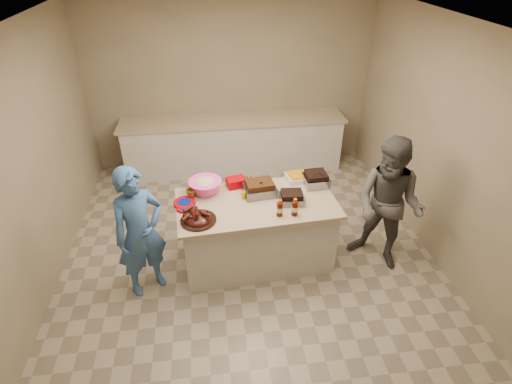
{
  "coord_description": "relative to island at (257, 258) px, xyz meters",
  "views": [
    {
      "loc": [
        -0.41,
        -3.78,
        3.38
      ],
      "look_at": [
        0.08,
        -0.05,
        0.95
      ],
      "focal_mm": 28.0,
      "sensor_mm": 36.0,
      "label": 1
    }
  ],
  "objects": [
    {
      "name": "mustard_bottle",
      "position": [
        -0.14,
        0.09,
        0.85
      ],
      "size": [
        0.05,
        0.05,
        0.12
      ],
      "primitive_type": "cylinder",
      "rotation": [
        0.0,
        0.0,
        0.07
      ],
      "color": "#E8C600",
      "rests_on": "island"
    },
    {
      "name": "sausage_plate",
      "position": [
        0.0,
        0.37,
        0.85
      ],
      "size": [
        0.31,
        0.31,
        0.05
      ],
      "primitive_type": "cylinder",
      "rotation": [
        0.0,
        0.0,
        0.14
      ],
      "color": "silver",
      "rests_on": "island"
    },
    {
      "name": "basket_stack",
      "position": [
        -0.2,
        0.36,
        0.85
      ],
      "size": [
        0.25,
        0.2,
        0.11
      ],
      "primitive_type": "cube",
      "rotation": [
        0.0,
        0.0,
        0.22
      ],
      "color": "#9F0007",
      "rests_on": "island"
    },
    {
      "name": "bbq_bottle_a",
      "position": [
        0.21,
        -0.29,
        0.85
      ],
      "size": [
        0.07,
        0.07,
        0.2
      ],
      "primitive_type": "cylinder",
      "rotation": [
        0.0,
        0.0,
        0.07
      ],
      "color": "#470E02",
      "rests_on": "island"
    },
    {
      "name": "bbq_bottle_b",
      "position": [
        0.37,
        -0.3,
        0.85
      ],
      "size": [
        0.07,
        0.07,
        0.21
      ],
      "primitive_type": "cylinder",
      "rotation": [
        0.0,
        0.0,
        0.07
      ],
      "color": "#470E02",
      "rests_on": "island"
    },
    {
      "name": "plastic_cup",
      "position": [
        -0.73,
        0.19,
        0.85
      ],
      "size": [
        0.12,
        0.11,
        0.11
      ],
      "primitive_type": "imported",
      "rotation": [
        0.0,
        0.0,
        0.07
      ],
      "color": "#9E6D1A",
      "rests_on": "island"
    },
    {
      "name": "mac_cheese_dish",
      "position": [
        0.59,
        0.42,
        0.85
      ],
      "size": [
        0.36,
        0.29,
        0.09
      ],
      "primitive_type": "cube",
      "rotation": [
        0.0,
        0.0,
        0.16
      ],
      "color": "orange",
      "rests_on": "island"
    },
    {
      "name": "guest_gray",
      "position": [
        1.47,
        -0.22,
        0.0
      ],
      "size": [
        1.72,
        1.71,
        0.62
      ],
      "primitive_type": "imported",
      "rotation": [
        0.0,
        0.0,
        -0.79
      ],
      "color": "#54514C",
      "rests_on": "ground"
    },
    {
      "name": "brisket_tray",
      "position": [
        0.39,
        -0.06,
        0.85
      ],
      "size": [
        0.29,
        0.25,
        0.08
      ],
      "primitive_type": "cube",
      "rotation": [
        0.0,
        0.0,
        -0.07
      ],
      "color": "black",
      "rests_on": "island"
    },
    {
      "name": "island",
      "position": [
        0.0,
        0.0,
        0.0
      ],
      "size": [
        1.85,
        1.07,
        0.85
      ],
      "primitive_type": null,
      "rotation": [
        0.0,
        0.0,
        0.07
      ],
      "color": "beige",
      "rests_on": "ground"
    },
    {
      "name": "plate_stack_large",
      "position": [
        -0.8,
        0.06,
        0.85
      ],
      "size": [
        0.26,
        0.26,
        0.03
      ],
      "primitive_type": "cylinder",
      "rotation": [
        0.0,
        0.0,
        0.07
      ],
      "color": "#9F0007",
      "rests_on": "island"
    },
    {
      "name": "roasting_pan",
      "position": [
        0.75,
        0.27,
        0.85
      ],
      "size": [
        0.29,
        0.29,
        0.11
      ],
      "primitive_type": "cube",
      "rotation": [
        0.0,
        0.0,
        0.04
      ],
      "color": "gray",
      "rests_on": "island"
    },
    {
      "name": "room",
      "position": [
        -0.08,
        0.1,
        0.0
      ],
      "size": [
        4.5,
        5.0,
        2.7
      ],
      "primitive_type": null,
      "color": "gray",
      "rests_on": "ground"
    },
    {
      "name": "back_counter",
      "position": [
        -0.08,
        2.3,
        0.45
      ],
      "size": [
        3.6,
        0.64,
        0.9
      ],
      "primitive_type": null,
      "color": "beige",
      "rests_on": "ground"
    },
    {
      "name": "rib_platter",
      "position": [
        -0.65,
        -0.27,
        0.85
      ],
      "size": [
        0.43,
        0.43,
        0.15
      ],
      "primitive_type": null,
      "rotation": [
        0.0,
        0.0,
        -0.14
      ],
      "color": "#42120A",
      "rests_on": "island"
    },
    {
      "name": "plate_stack_small",
      "position": [
        -0.8,
        -0.03,
        0.85
      ],
      "size": [
        0.2,
        0.2,
        0.03
      ],
      "primitive_type": "cylinder",
      "rotation": [
        0.0,
        0.0,
        0.07
      ],
      "color": "#9F0007",
      "rests_on": "island"
    },
    {
      "name": "pulled_pork_tray",
      "position": [
        0.06,
        0.15,
        0.85
      ],
      "size": [
        0.39,
        0.31,
        0.11
      ],
      "primitive_type": "cube",
      "rotation": [
        0.0,
        0.0,
        0.12
      ],
      "color": "#47230F",
      "rests_on": "island"
    },
    {
      "name": "sauce_bowl",
      "position": [
        -0.01,
        0.24,
        0.85
      ],
      "size": [
        0.14,
        0.05,
        0.14
      ],
      "primitive_type": "imported",
      "rotation": [
        0.0,
        0.0,
        0.07
      ],
      "color": "silver",
      "rests_on": "island"
    },
    {
      "name": "guest_blue",
      "position": [
        -1.26,
        -0.29,
        0.0
      ],
      "size": [
        1.27,
        1.6,
        0.37
      ],
      "primitive_type": "imported",
      "rotation": [
        0.0,
        0.0,
        0.54
      ],
      "color": "#3B66A3",
      "rests_on": "ground"
    },
    {
      "name": "coleslaw_bowl",
      "position": [
        -0.56,
        0.27,
        0.85
      ],
      "size": [
        0.42,
        0.42,
        0.27
      ],
      "primitive_type": null,
      "rotation": [
        0.0,
        0.0,
        0.07
      ],
      "color": "#FF4DA9",
      "rests_on": "island"
    }
  ]
}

